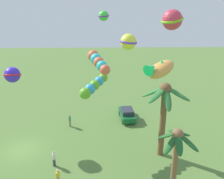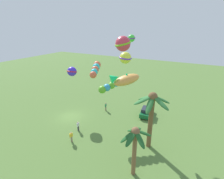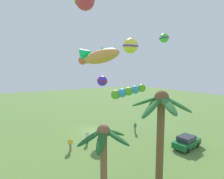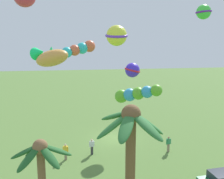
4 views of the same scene
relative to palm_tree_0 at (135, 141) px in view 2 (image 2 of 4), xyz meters
The scene contains 14 objects.
ground_plane 16.23m from the palm_tree_0, 113.48° to the right, with size 120.00×120.00×0.00m, color #567A38.
palm_tree_0 is the anchor object (origin of this frame).
palm_tree_1 5.37m from the palm_tree_0, behind, with size 4.23×4.55×7.78m.
parked_car_0 13.83m from the palm_tree_0, 168.57° to the right, with size 4.06×2.10×1.51m.
spectator_0 11.52m from the palm_tree_0, 108.75° to the right, with size 0.53×0.33×1.59m.
spectator_1 15.42m from the palm_tree_0, 138.32° to the right, with size 0.54×0.30×1.59m.
spectator_2 10.21m from the palm_tree_0, 95.98° to the right, with size 0.53×0.33×1.59m.
kite_ball_0 9.55m from the palm_tree_0, 66.64° to the right, with size 1.88×1.88×1.24m.
kite_tube_1 8.88m from the palm_tree_0, 110.58° to the right, with size 3.10×1.78×1.37m.
kite_fish_2 6.27m from the palm_tree_0, 111.90° to the right, with size 2.82×2.91×1.51m.
kite_tube_3 9.99m from the palm_tree_0, 136.54° to the right, with size 3.56×2.77×1.83m.
kite_ball_4 9.40m from the palm_tree_0, 144.87° to the right, with size 1.69×1.70×1.38m.
kite_ball_5 15.97m from the palm_tree_0, 154.86° to the right, with size 1.67×1.67×1.12m.
kite_ball_6 17.68m from the palm_tree_0, 119.28° to the right, with size 1.85×1.85×1.65m.
Camera 2 is at (19.56, 18.88, 15.12)m, focal length 26.87 mm.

